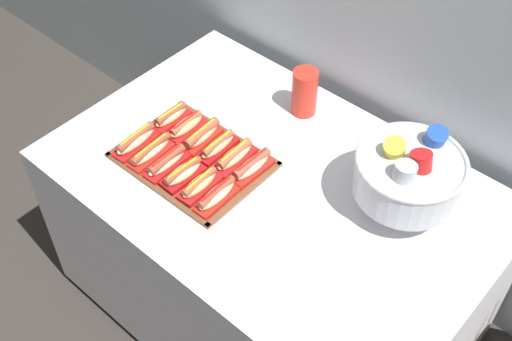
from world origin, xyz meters
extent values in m
plane|color=#38332D|center=(0.00, 0.00, 0.00)|extent=(10.00, 10.00, 0.00)
cube|color=silver|center=(0.00, 0.00, 0.40)|extent=(1.46, 0.95, 0.73)
cylinder|color=black|center=(-0.60, -0.35, 0.02)|extent=(0.05, 0.05, 0.04)
cylinder|color=black|center=(-0.60, 0.35, 0.02)|extent=(0.05, 0.05, 0.04)
cylinder|color=black|center=(0.60, 0.35, 0.02)|extent=(0.05, 0.05, 0.04)
cube|color=brown|center=(-0.26, -0.11, 0.77)|extent=(0.48, 0.37, 0.01)
cube|color=brown|center=(-0.25, -0.29, 0.78)|extent=(0.48, 0.02, 0.01)
cube|color=brown|center=(-0.26, 0.06, 0.78)|extent=(0.48, 0.02, 0.01)
cube|color=brown|center=(-0.49, -0.12, 0.78)|extent=(0.02, 0.36, 0.01)
cube|color=brown|center=(-0.02, -0.11, 0.78)|extent=(0.02, 0.36, 0.01)
cube|color=red|center=(-0.44, -0.20, 0.79)|extent=(0.07, 0.18, 0.02)
ellipsoid|color=beige|center=(-0.44, -0.20, 0.81)|extent=(0.06, 0.17, 0.04)
cylinder|color=brown|center=(-0.44, -0.20, 0.82)|extent=(0.04, 0.16, 0.03)
cylinder|color=yellow|center=(-0.44, -0.20, 0.84)|extent=(0.02, 0.13, 0.01)
cube|color=red|center=(-0.37, -0.20, 0.79)|extent=(0.07, 0.18, 0.02)
ellipsoid|color=beige|center=(-0.37, -0.20, 0.81)|extent=(0.06, 0.17, 0.04)
cylinder|color=brown|center=(-0.37, -0.20, 0.82)|extent=(0.04, 0.17, 0.03)
cylinder|color=yellow|center=(-0.37, -0.20, 0.83)|extent=(0.02, 0.14, 0.01)
cube|color=red|center=(-0.29, -0.20, 0.79)|extent=(0.06, 0.17, 0.02)
ellipsoid|color=beige|center=(-0.29, -0.20, 0.81)|extent=(0.05, 0.16, 0.04)
cylinder|color=brown|center=(-0.29, -0.20, 0.82)|extent=(0.04, 0.15, 0.03)
cylinder|color=red|center=(-0.29, -0.20, 0.83)|extent=(0.01, 0.13, 0.01)
cube|color=#B21414|center=(-0.22, -0.20, 0.79)|extent=(0.07, 0.16, 0.02)
ellipsoid|color=beige|center=(-0.22, -0.20, 0.81)|extent=(0.06, 0.14, 0.04)
cylinder|color=brown|center=(-0.22, -0.20, 0.82)|extent=(0.03, 0.14, 0.03)
cylinder|color=yellow|center=(-0.22, -0.20, 0.83)|extent=(0.01, 0.12, 0.01)
cube|color=red|center=(-0.14, -0.20, 0.79)|extent=(0.07, 0.16, 0.02)
ellipsoid|color=tan|center=(-0.14, -0.20, 0.81)|extent=(0.05, 0.15, 0.04)
cylinder|color=#9E4C38|center=(-0.14, -0.20, 0.82)|extent=(0.03, 0.14, 0.03)
cylinder|color=yellow|center=(-0.14, -0.20, 0.83)|extent=(0.01, 0.12, 0.01)
cube|color=red|center=(-0.07, -0.19, 0.79)|extent=(0.06, 0.17, 0.02)
ellipsoid|color=beige|center=(-0.07, -0.19, 0.81)|extent=(0.05, 0.16, 0.04)
cylinder|color=brown|center=(-0.07, -0.19, 0.82)|extent=(0.03, 0.15, 0.03)
cylinder|color=red|center=(-0.07, -0.19, 0.84)|extent=(0.01, 0.13, 0.01)
cube|color=red|center=(-0.44, -0.03, 0.79)|extent=(0.06, 0.15, 0.02)
ellipsoid|color=#E0BC7F|center=(-0.44, -0.03, 0.81)|extent=(0.05, 0.14, 0.04)
cylinder|color=brown|center=(-0.44, -0.03, 0.82)|extent=(0.03, 0.13, 0.03)
cylinder|color=yellow|center=(-0.44, -0.03, 0.83)|extent=(0.01, 0.11, 0.01)
cube|color=red|center=(-0.37, -0.03, 0.79)|extent=(0.07, 0.16, 0.02)
ellipsoid|color=tan|center=(-0.37, -0.03, 0.81)|extent=(0.06, 0.15, 0.04)
cylinder|color=#A8563D|center=(-0.37, -0.03, 0.82)|extent=(0.03, 0.14, 0.03)
cylinder|color=red|center=(-0.37, -0.03, 0.83)|extent=(0.01, 0.12, 0.01)
cube|color=red|center=(-0.29, -0.03, 0.79)|extent=(0.07, 0.17, 0.02)
ellipsoid|color=#E0BC7F|center=(-0.29, -0.03, 0.81)|extent=(0.06, 0.15, 0.04)
cylinder|color=#9E4C38|center=(-0.29, -0.03, 0.82)|extent=(0.04, 0.16, 0.03)
cylinder|color=yellow|center=(-0.29, -0.03, 0.83)|extent=(0.02, 0.13, 0.01)
cube|color=#B21414|center=(-0.22, -0.03, 0.79)|extent=(0.06, 0.16, 0.02)
ellipsoid|color=#E0BC7F|center=(-0.22, -0.03, 0.81)|extent=(0.05, 0.15, 0.04)
cylinder|color=#9E4C38|center=(-0.22, -0.03, 0.82)|extent=(0.03, 0.14, 0.03)
cylinder|color=yellow|center=(-0.22, -0.03, 0.83)|extent=(0.01, 0.12, 0.01)
cube|color=red|center=(-0.14, -0.03, 0.79)|extent=(0.07, 0.17, 0.02)
ellipsoid|color=#E0BC7F|center=(-0.14, -0.03, 0.81)|extent=(0.06, 0.16, 0.04)
cylinder|color=#A8563D|center=(-0.14, -0.03, 0.82)|extent=(0.04, 0.15, 0.03)
cylinder|color=yellow|center=(-0.14, -0.03, 0.83)|extent=(0.01, 0.13, 0.01)
cube|color=red|center=(-0.07, -0.03, 0.79)|extent=(0.06, 0.17, 0.02)
ellipsoid|color=beige|center=(-0.07, -0.03, 0.81)|extent=(0.05, 0.16, 0.04)
cylinder|color=#9E4C38|center=(-0.07, -0.03, 0.82)|extent=(0.03, 0.15, 0.03)
cylinder|color=red|center=(-0.07, -0.03, 0.84)|extent=(0.01, 0.13, 0.01)
cylinder|color=silver|center=(0.37, 0.18, 0.78)|extent=(0.18, 0.18, 0.02)
cone|color=silver|center=(0.37, 0.18, 0.82)|extent=(0.06, 0.06, 0.06)
cylinder|color=silver|center=(0.37, 0.18, 0.91)|extent=(0.33, 0.33, 0.13)
torus|color=silver|center=(0.37, 0.18, 0.97)|extent=(0.34, 0.34, 0.02)
cylinder|color=red|center=(0.41, 0.18, 0.96)|extent=(0.12, 0.10, 0.14)
cylinder|color=#1E47B2|center=(0.37, 0.30, 0.96)|extent=(0.12, 0.11, 0.14)
cylinder|color=yellow|center=(0.31, 0.19, 0.96)|extent=(0.11, 0.13, 0.15)
cylinder|color=#B7BCC6|center=(0.39, 0.11, 0.96)|extent=(0.10, 0.10, 0.13)
cylinder|color=red|center=(-0.14, 0.33, 0.83)|extent=(0.09, 0.09, 0.11)
cylinder|color=red|center=(-0.14, 0.33, 0.85)|extent=(0.09, 0.09, 0.11)
cylinder|color=red|center=(-0.14, 0.33, 0.87)|extent=(0.09, 0.09, 0.11)
cylinder|color=red|center=(-0.14, 0.33, 0.89)|extent=(0.09, 0.09, 0.11)
camera|label=1|loc=(0.92, -1.12, 2.35)|focal=46.01mm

